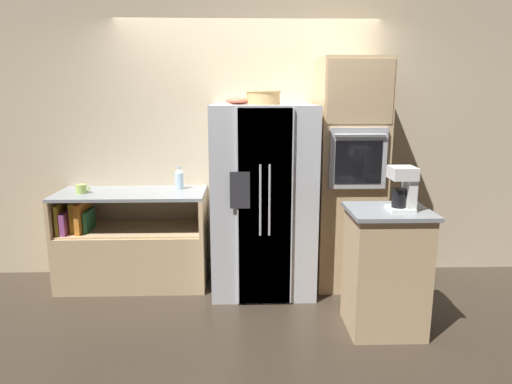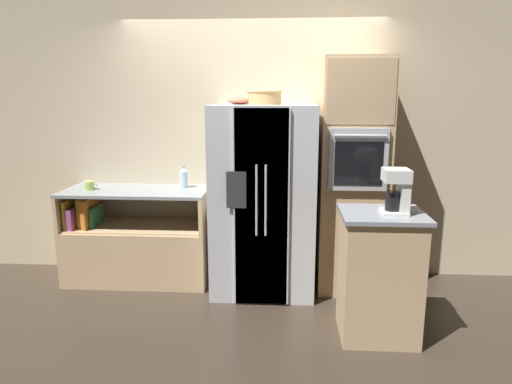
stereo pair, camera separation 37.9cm
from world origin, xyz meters
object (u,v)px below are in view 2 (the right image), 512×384
object	(u,v)px
wicker_basket	(264,97)
mug	(89,186)
coffee_maker	(398,189)
refrigerator	(264,199)
wall_oven	(352,176)
fruit_bowl	(240,101)
bottle_tall	(184,177)

from	to	relation	value
wicker_basket	mug	bearing A→B (deg)	178.37
wicker_basket	coffee_maker	size ratio (longest dim) A/B	0.96
mug	coffee_maker	world-z (taller)	coffee_maker
mug	refrigerator	bearing A→B (deg)	-2.35
wall_oven	fruit_bowl	xyz separation A→B (m)	(-1.03, -0.04, 0.68)
refrigerator	coffee_maker	size ratio (longest dim) A/B	5.29
coffee_maker	mug	bearing A→B (deg)	160.70
mug	coffee_maker	xyz separation A→B (m)	(2.67, -0.93, 0.19)
refrigerator	wicker_basket	distance (m)	0.92
coffee_maker	refrigerator	bearing A→B (deg)	139.06
wall_oven	coffee_maker	size ratio (longest dim) A/B	6.54
refrigerator	coffee_maker	distance (m)	1.35
mug	wall_oven	bearing A→B (deg)	0.51
wicker_basket	fruit_bowl	size ratio (longest dim) A/B	1.39
wicker_basket	fruit_bowl	distance (m)	0.23
wall_oven	mug	xyz separation A→B (m)	(-2.48, -0.02, -0.12)
wall_oven	refrigerator	bearing A→B (deg)	-173.60
refrigerator	mug	bearing A→B (deg)	177.65
coffee_maker	bottle_tall	bearing A→B (deg)	148.43
wall_oven	fruit_bowl	bearing A→B (deg)	-178.03
refrigerator	bottle_tall	world-z (taller)	refrigerator
refrigerator	wicker_basket	xyz separation A→B (m)	(0.00, 0.02, 0.92)
wall_oven	coffee_maker	distance (m)	0.98
wall_oven	bottle_tall	world-z (taller)	wall_oven
coffee_maker	wicker_basket	bearing A→B (deg)	138.26
bottle_tall	coffee_maker	size ratio (longest dim) A/B	0.68
refrigerator	fruit_bowl	size ratio (longest dim) A/B	7.61
wall_oven	bottle_tall	distance (m)	1.61
fruit_bowl	refrigerator	bearing A→B (deg)	-14.17
refrigerator	bottle_tall	bearing A→B (deg)	163.53
wicker_basket	bottle_tall	distance (m)	1.13
wicker_basket	bottle_tall	world-z (taller)	wicker_basket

